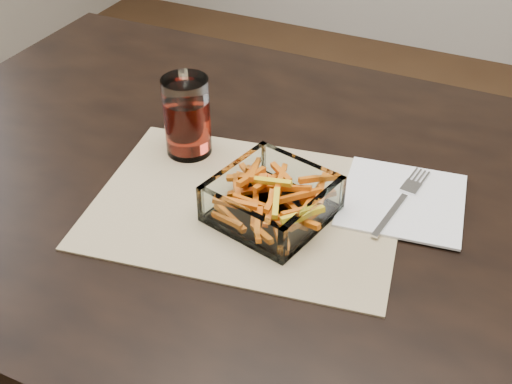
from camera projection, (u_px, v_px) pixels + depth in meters
dining_table at (336, 248)px, 1.01m from camera, size 1.60×0.90×0.75m
placemat at (247, 205)px, 0.96m from camera, size 0.50×0.40×0.00m
glass_bowl at (272, 202)px, 0.92m from camera, size 0.18×0.18×0.06m
tumbler at (187, 119)px, 1.03m from camera, size 0.08×0.08×0.13m
napkin at (403, 200)px, 0.96m from camera, size 0.20×0.20×0.00m
fork at (402, 199)px, 0.96m from camera, size 0.04×0.19×0.00m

